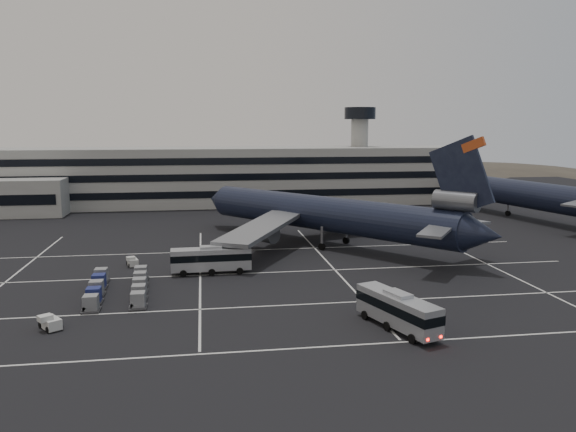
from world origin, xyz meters
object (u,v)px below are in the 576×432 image
at_px(trijet_main, 327,214).
at_px(bus_far, 211,258).
at_px(tug_a, 133,262).
at_px(bus_near, 397,309).
at_px(uld_cluster, 118,287).

distance_m(trijet_main, bus_far, 24.27).
relative_size(trijet_main, tug_a, 18.91).
height_order(bus_near, bus_far, bus_far).
bearing_deg(tug_a, trijet_main, 0.27).
xyz_separation_m(bus_near, tug_a, (-27.95, 28.96, -1.36)).
bearing_deg(bus_near, uld_cluster, 131.89).
relative_size(trijet_main, uld_cluster, 3.42).
xyz_separation_m(bus_far, uld_cluster, (-10.79, -7.77, -1.16)).
bearing_deg(trijet_main, uld_cluster, 178.24).
bearing_deg(tug_a, bus_far, -44.59).
height_order(bus_far, tug_a, bus_far).
relative_size(tug_a, uld_cluster, 0.18).
bearing_deg(bus_far, trijet_main, -53.34).
relative_size(trijet_main, bus_far, 4.56).
xyz_separation_m(tug_a, uld_cluster, (-0.06, -13.34, 0.22)).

